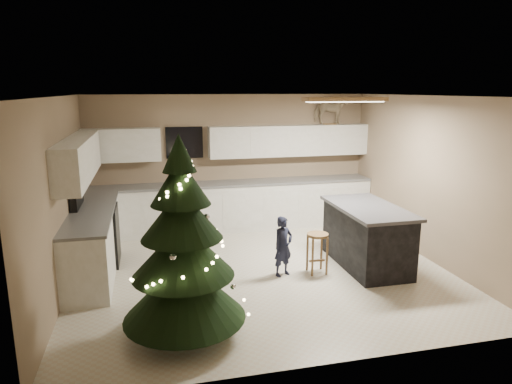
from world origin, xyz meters
TOP-DOWN VIEW (x-y plane):
  - ground_plane at (0.00, 0.00)m, footprint 5.50×5.50m
  - room_shell at (0.02, 0.00)m, footprint 5.52×5.02m
  - cabinetry at (-0.91, 1.65)m, footprint 5.50×3.20m
  - island at (1.64, -0.15)m, footprint 0.90×1.70m
  - bar_stool at (0.79, -0.26)m, footprint 0.32×0.32m
  - christmas_tree at (-1.28, -1.57)m, footprint 1.41×1.36m
  - toddler at (0.27, -0.23)m, footprint 0.39×0.33m
  - rocking_horse at (2.00, 2.33)m, footprint 0.70×0.45m

SIDE VIEW (x-z plane):
  - ground_plane at x=0.00m, z-range 0.00..0.00m
  - toddler at x=0.27m, z-range 0.00..0.90m
  - bar_stool at x=0.79m, z-range 0.15..0.77m
  - island at x=1.64m, z-range 0.00..0.95m
  - cabinetry at x=-0.91m, z-range -0.24..1.76m
  - christmas_tree at x=-1.28m, z-range -0.20..2.05m
  - room_shell at x=0.02m, z-range 0.44..3.05m
  - rocking_horse at x=2.00m, z-range 2.01..2.58m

